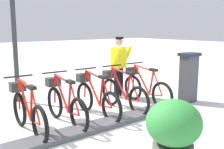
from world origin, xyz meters
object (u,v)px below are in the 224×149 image
bike_docked_3 (64,103)px  lamp_post (13,8)px  bike_docked_0 (145,87)px  worker_near_rack (119,65)px  planter_bush (173,130)px  bike_docked_1 (122,92)px  payment_kiosk (188,77)px  bike_docked_4 (27,110)px  bike_docked_2 (95,97)px

bike_docked_3 → lamp_post: bearing=3.5°
bike_docked_0 → bike_docked_3: same height
worker_near_rack → planter_bush: size_ratio=1.71×
lamp_post → bike_docked_1: bearing=-143.6°
bike_docked_0 → worker_near_rack: (0.95, 0.05, 0.48)m
payment_kiosk → bike_docked_3: (0.57, 3.27, -0.24)m
bike_docked_0 → bike_docked_3: 2.27m
payment_kiosk → bike_docked_0: 1.18m
bike_docked_4 → planter_bush: bike_docked_4 is taller
bike_docked_2 → bike_docked_3: bearing=90.0°
bike_docked_2 → worker_near_rack: (0.95, -1.47, 0.48)m
bike_docked_2 → lamp_post: bearing=21.8°
worker_near_rack → bike_docked_4: bearing=107.6°
worker_near_rack → planter_bush: bearing=150.8°
bike_docked_2 → bike_docked_4: same height
bike_docked_1 → lamp_post: bearing=36.4°
bike_docked_1 → bike_docked_2: bearing=90.0°
bike_docked_1 → worker_near_rack: worker_near_rack is taller
bike_docked_0 → bike_docked_3: (0.00, 2.27, 0.00)m
bike_docked_3 → bike_docked_4: bearing=90.0°
bike_docked_0 → worker_near_rack: bearing=2.7°
bike_docked_2 → payment_kiosk: bearing=-102.8°
worker_near_rack → lamp_post: size_ratio=0.46×
worker_near_rack → lamp_post: lamp_post is taller
bike_docked_0 → bike_docked_3: size_ratio=1.00×
bike_docked_1 → planter_bush: bike_docked_1 is taller
planter_bush → bike_docked_3: bearing=7.4°
bike_docked_1 → planter_bush: 2.74m
bike_docked_1 → lamp_post: 3.39m
bike_docked_1 → bike_docked_4: size_ratio=1.00×
worker_near_rack → bike_docked_0: bearing=-177.3°
bike_docked_4 → bike_docked_2: bearing=-90.0°
bike_docked_0 → bike_docked_4: bearing=90.0°
bike_docked_1 → bike_docked_3: bearing=90.0°
bike_docked_2 → lamp_post: (2.24, 0.89, 1.95)m
payment_kiosk → lamp_post: (2.81, 3.41, 1.71)m
bike_docked_4 → planter_bush: size_ratio=1.77×
bike_docked_3 → planter_bush: size_ratio=1.77×
bike_docked_0 → planter_bush: 3.14m
payment_kiosk → bike_docked_2: payment_kiosk is taller
bike_docked_0 → lamp_post: (2.24, 2.41, 1.95)m
bike_docked_2 → planter_bush: (-2.46, 0.44, 0.11)m
bike_docked_0 → bike_docked_4: 3.03m
bike_docked_1 → payment_kiosk: bearing=-108.0°
payment_kiosk → bike_docked_2: 2.59m
bike_docked_4 → worker_near_rack: 3.17m
bike_docked_4 → planter_bush: bearing=-156.3°
payment_kiosk → worker_near_rack: (1.52, 1.05, 0.24)m
bike_docked_2 → bike_docked_0: bearing=-90.0°
payment_kiosk → lamp_post: 4.74m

